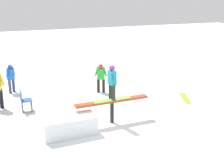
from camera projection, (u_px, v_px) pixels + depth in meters
ground_plane at (112, 122)px, 11.48m from camera, size 60.00×60.00×0.00m
rail_feature at (112, 103)px, 11.26m from camera, size 2.80×0.39×0.88m
snow_kicker_ramp at (66, 122)px, 10.71m from camera, size 1.86×1.57×0.64m
main_rider_on_rail at (112, 83)px, 11.05m from camera, size 1.43×0.71×1.29m
bystander_green at (101, 77)px, 14.69m from camera, size 0.56×0.40×1.38m
bystander_blue at (11, 77)px, 14.67m from camera, size 0.48×0.45×1.37m
loose_snowboard_lime at (185, 98)px, 14.07m from camera, size 0.82×1.42×0.02m
loose_snowboard_white at (181, 83)px, 16.37m from camera, size 1.05×1.47×0.02m
folding_chair at (25, 101)px, 12.44m from camera, size 0.44×0.44×0.88m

